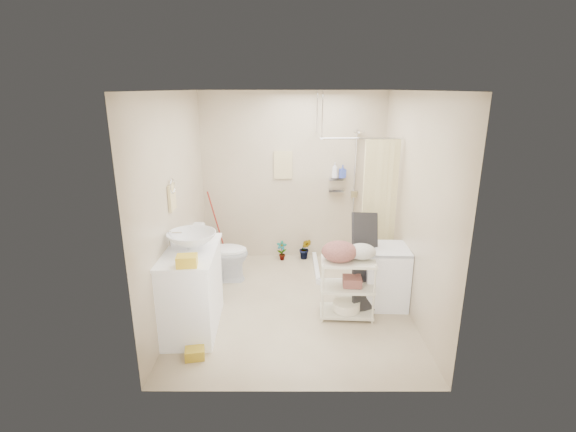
# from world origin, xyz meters

# --- Properties ---
(floor) EXTENTS (3.20, 3.20, 0.00)m
(floor) POSITION_xyz_m (0.00, 0.00, 0.00)
(floor) COLOR #BCAC8D
(floor) RESTS_ON ground
(ceiling) EXTENTS (2.80, 3.20, 0.04)m
(ceiling) POSITION_xyz_m (0.00, 0.00, 2.60)
(ceiling) COLOR silver
(ceiling) RESTS_ON ground
(wall_back) EXTENTS (2.80, 0.04, 2.60)m
(wall_back) POSITION_xyz_m (0.00, 1.60, 1.30)
(wall_back) COLOR #C3B397
(wall_back) RESTS_ON ground
(wall_front) EXTENTS (2.80, 0.04, 2.60)m
(wall_front) POSITION_xyz_m (0.00, -1.60, 1.30)
(wall_front) COLOR #C3B397
(wall_front) RESTS_ON ground
(wall_left) EXTENTS (0.04, 3.20, 2.60)m
(wall_left) POSITION_xyz_m (-1.40, 0.00, 1.30)
(wall_left) COLOR #C3B397
(wall_left) RESTS_ON ground
(wall_right) EXTENTS (0.04, 3.20, 2.60)m
(wall_right) POSITION_xyz_m (1.40, 0.00, 1.30)
(wall_right) COLOR #C3B397
(wall_right) RESTS_ON ground
(vanity) EXTENTS (0.64, 1.10, 0.95)m
(vanity) POSITION_xyz_m (-1.16, -0.52, 0.47)
(vanity) COLOR white
(vanity) RESTS_ON ground
(sink) EXTENTS (0.65, 0.65, 0.18)m
(sink) POSITION_xyz_m (-1.12, -0.48, 1.04)
(sink) COLOR silver
(sink) RESTS_ON vanity
(counter_basket) EXTENTS (0.22, 0.18, 0.11)m
(counter_basket) POSITION_xyz_m (-1.07, -0.96, 1.00)
(counter_basket) COLOR gold
(counter_basket) RESTS_ON vanity
(floor_basket) EXTENTS (0.32, 0.26, 0.15)m
(floor_basket) POSITION_xyz_m (-1.02, -1.11, 0.08)
(floor_basket) COLOR gold
(floor_basket) RESTS_ON ground
(toilet) EXTENTS (0.81, 0.48, 0.81)m
(toilet) POSITION_xyz_m (-1.04, 0.71, 0.40)
(toilet) COLOR silver
(toilet) RESTS_ON ground
(mop) EXTENTS (0.13, 0.13, 1.12)m
(mop) POSITION_xyz_m (-1.22, 1.48, 0.56)
(mop) COLOR #A0291F
(mop) RESTS_ON ground
(potted_plant_a) EXTENTS (0.17, 0.12, 0.31)m
(potted_plant_a) POSITION_xyz_m (-0.18, 1.42, 0.16)
(potted_plant_a) COLOR brown
(potted_plant_a) RESTS_ON ground
(potted_plant_b) EXTENTS (0.21, 0.18, 0.34)m
(potted_plant_b) POSITION_xyz_m (0.20, 1.47, 0.17)
(potted_plant_b) COLOR brown
(potted_plant_b) RESTS_ON ground
(hanging_towel) EXTENTS (0.28, 0.03, 0.42)m
(hanging_towel) POSITION_xyz_m (-0.15, 1.58, 1.50)
(hanging_towel) COLOR beige
(hanging_towel) RESTS_ON wall_back
(towel_ring) EXTENTS (0.04, 0.22, 0.34)m
(towel_ring) POSITION_xyz_m (-1.38, -0.20, 1.47)
(towel_ring) COLOR #DEC785
(towel_ring) RESTS_ON wall_left
(tp_holder) EXTENTS (0.08, 0.12, 0.14)m
(tp_holder) POSITION_xyz_m (-1.36, 0.05, 0.72)
(tp_holder) COLOR white
(tp_holder) RESTS_ON wall_left
(shower) EXTENTS (1.10, 1.10, 2.10)m
(shower) POSITION_xyz_m (0.85, 1.05, 1.05)
(shower) COLOR white
(shower) RESTS_ON ground
(shampoo_bottle_a) EXTENTS (0.09, 0.09, 0.23)m
(shampoo_bottle_a) POSITION_xyz_m (0.63, 1.51, 1.43)
(shampoo_bottle_a) COLOR silver
(shampoo_bottle_a) RESTS_ON shower
(shampoo_bottle_b) EXTENTS (0.11, 0.11, 0.19)m
(shampoo_bottle_b) POSITION_xyz_m (0.76, 1.53, 1.41)
(shampoo_bottle_b) COLOR #3649AD
(shampoo_bottle_b) RESTS_ON shower
(washing_machine) EXTENTS (0.54, 0.56, 0.76)m
(washing_machine) POSITION_xyz_m (1.14, 0.02, 0.38)
(washing_machine) COLOR white
(washing_machine) RESTS_ON ground
(laundry_rack) EXTENTS (0.65, 0.40, 0.86)m
(laundry_rack) POSITION_xyz_m (0.63, -0.28, 0.43)
(laundry_rack) COLOR beige
(laundry_rack) RESTS_ON ground
(ironing_board) EXTENTS (0.36, 0.23, 1.24)m
(ironing_board) POSITION_xyz_m (0.86, -0.08, 0.62)
(ironing_board) COLOR black
(ironing_board) RESTS_ON ground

